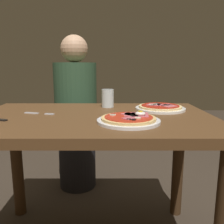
{
  "coord_description": "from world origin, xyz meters",
  "views": [
    {
      "loc": [
        0.09,
        -1.09,
        0.95
      ],
      "look_at": [
        0.1,
        -0.07,
        0.75
      ],
      "focal_mm": 37.69,
      "sensor_mm": 36.0,
      "label": 1
    }
  ],
  "objects_px": {
    "water_glass_near": "(107,99)",
    "diner_person": "(75,118)",
    "pizza_across_left": "(159,108)",
    "fork": "(36,113)",
    "dining_table": "(92,140)",
    "pizza_foreground": "(128,119)"
  },
  "relations": [
    {
      "from": "water_glass_near",
      "to": "diner_person",
      "type": "relative_size",
      "value": 0.09
    },
    {
      "from": "pizza_across_left",
      "to": "fork",
      "type": "xyz_separation_m",
      "value": [
        -0.63,
        -0.11,
        -0.01
      ]
    },
    {
      "from": "dining_table",
      "to": "pizza_foreground",
      "type": "distance_m",
      "value": 0.26
    },
    {
      "from": "pizza_across_left",
      "to": "fork",
      "type": "relative_size",
      "value": 1.69
    },
    {
      "from": "pizza_across_left",
      "to": "fork",
      "type": "bearing_deg",
      "value": -170.18
    },
    {
      "from": "pizza_foreground",
      "to": "diner_person",
      "type": "height_order",
      "value": "diner_person"
    },
    {
      "from": "pizza_foreground",
      "to": "fork",
      "type": "bearing_deg",
      "value": 157.83
    },
    {
      "from": "dining_table",
      "to": "fork",
      "type": "bearing_deg",
      "value": 172.47
    },
    {
      "from": "dining_table",
      "to": "fork",
      "type": "xyz_separation_m",
      "value": [
        -0.28,
        0.04,
        0.13
      ]
    },
    {
      "from": "dining_table",
      "to": "pizza_across_left",
      "type": "xyz_separation_m",
      "value": [
        0.35,
        0.15,
        0.13
      ]
    },
    {
      "from": "dining_table",
      "to": "pizza_foreground",
      "type": "relative_size",
      "value": 4.34
    },
    {
      "from": "pizza_foreground",
      "to": "diner_person",
      "type": "xyz_separation_m",
      "value": [
        -0.35,
        0.83,
        -0.18
      ]
    },
    {
      "from": "water_glass_near",
      "to": "fork",
      "type": "xyz_separation_m",
      "value": [
        -0.35,
        -0.2,
        -0.04
      ]
    },
    {
      "from": "pizza_foreground",
      "to": "diner_person",
      "type": "relative_size",
      "value": 0.22
    },
    {
      "from": "fork",
      "to": "dining_table",
      "type": "bearing_deg",
      "value": -7.53
    },
    {
      "from": "dining_table",
      "to": "diner_person",
      "type": "relative_size",
      "value": 0.97
    },
    {
      "from": "fork",
      "to": "pizza_across_left",
      "type": "bearing_deg",
      "value": 9.82
    },
    {
      "from": "dining_table",
      "to": "water_glass_near",
      "type": "bearing_deg",
      "value": 73.54
    },
    {
      "from": "dining_table",
      "to": "diner_person",
      "type": "distance_m",
      "value": 0.71
    },
    {
      "from": "pizza_foreground",
      "to": "fork",
      "type": "relative_size",
      "value": 1.69
    },
    {
      "from": "pizza_across_left",
      "to": "water_glass_near",
      "type": "xyz_separation_m",
      "value": [
        -0.28,
        0.09,
        0.03
      ]
    },
    {
      "from": "pizza_across_left",
      "to": "diner_person",
      "type": "height_order",
      "value": "diner_person"
    }
  ]
}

